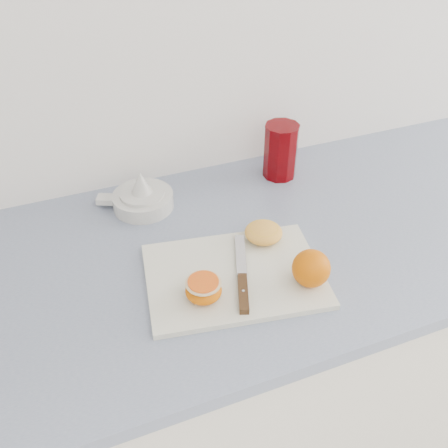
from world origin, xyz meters
name	(u,v)px	position (x,y,z in m)	size (l,w,h in m)	color
counter	(244,369)	(-0.22, 1.70, 0.45)	(2.55, 0.64, 0.89)	white
cutting_board	(234,276)	(-0.29, 1.61, 0.90)	(0.33, 0.23, 0.01)	silver
whole_orange	(311,268)	(-0.17, 1.54, 0.94)	(0.07, 0.07, 0.07)	#D86105
half_orange	(204,289)	(-0.37, 1.57, 0.92)	(0.07, 0.07, 0.04)	#D86105
squeezed_shell	(264,232)	(-0.20, 1.68, 0.92)	(0.08, 0.08, 0.03)	gold
paring_knife	(243,286)	(-0.29, 1.57, 0.91)	(0.09, 0.20, 0.01)	#432D11
citrus_juicer	(142,198)	(-0.40, 1.89, 0.92)	(0.17, 0.14, 0.09)	white
red_tumbler	(280,153)	(-0.05, 1.90, 0.95)	(0.08, 0.08, 0.13)	#5B0003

